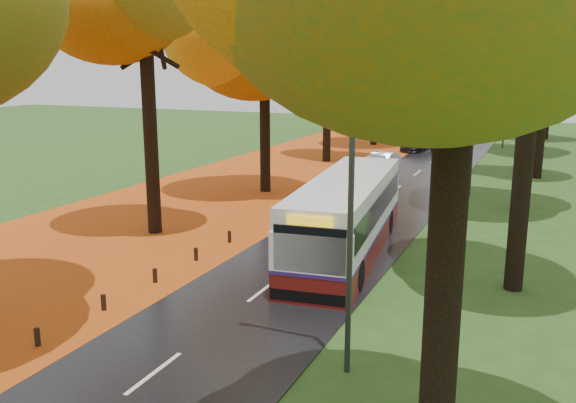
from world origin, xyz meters
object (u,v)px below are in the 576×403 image
Objects in this scene: streetlamp_near at (341,180)px; streetlamp_mid at (470,112)px; car_dark at (419,144)px; car_white at (373,166)px; bus at (347,215)px; streetlamp_far at (503,94)px; car_silver at (381,163)px.

streetlamp_near and streetlamp_mid have the same top height.
car_dark is (-6.12, 38.79, -4.08)m from streetlamp_near.
bus is at bearing -82.31° from car_white.
bus is (-2.71, -13.11, -3.11)m from streetlamp_mid.
streetlamp_mid reaches higher than bus.
streetlamp_far is 18.41m from car_silver.
car_dark is at bearing -139.58° from streetlamp_far.
car_white is 1.03× the size of car_silver.
streetlamp_far is (0.00, 22.00, 0.00)m from streetlamp_mid.
streetlamp_near is 1.00× the size of streetlamp_far.
streetlamp_near is 1.96× the size of car_dark.
bus is 2.83× the size of car_dark.
streetlamp_mid is 1.93× the size of car_silver.
streetlamp_mid reaches higher than car_dark.
streetlamp_near is 1.87× the size of car_white.
car_dark is (-6.12, -5.21, -4.08)m from streetlamp_far.
streetlamp_near is at bearing -72.33° from car_silver.
bus is 2.69× the size of car_white.
car_silver reaches higher than car_dark.
car_silver is 11.64m from car_dark.
streetlamp_far is at bearing 66.72° from car_white.
streetlamp_near is 1.00× the size of streetlamp_mid.
streetlamp_mid is 18.33m from car_dark.
streetlamp_mid is at bearing 71.73° from bus.
car_white is 13.41m from car_dark.
streetlamp_far reaches higher than car_silver.
car_silver is 1.02× the size of car_dark.
car_silver is (-6.25, -16.85, -3.99)m from streetlamp_far.
streetlamp_far is 0.69× the size of bus.
streetlamp_far is at bearing 74.38° from car_silver.
streetlamp_mid is at bearing -90.00° from streetlamp_far.
car_dark is at bearing 84.64° from car_white.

